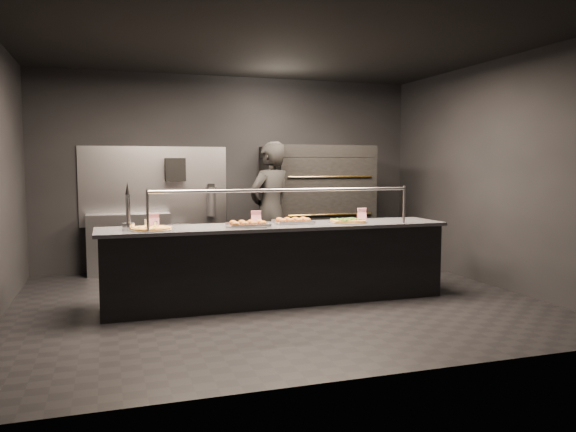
{
  "coord_description": "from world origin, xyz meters",
  "views": [
    {
      "loc": [
        -1.9,
        -6.27,
        1.62
      ],
      "look_at": [
        0.19,
        0.2,
        1.0
      ],
      "focal_mm": 35.0,
      "sensor_mm": 36.0,
      "label": 1
    }
  ],
  "objects_px": {
    "prep_shelf": "(129,244)",
    "towel_dispenser": "(175,170)",
    "slider_tray_a": "(248,224)",
    "fire_extinguisher": "(211,201)",
    "beer_tap": "(128,216)",
    "slider_tray_b": "(293,221)",
    "service_counter": "(278,263)",
    "pizza_oven": "(316,207)",
    "square_pizza": "(348,221)",
    "trash_bin": "(178,248)",
    "round_pizza": "(152,229)",
    "worker": "(270,212)"
  },
  "relations": [
    {
      "from": "service_counter",
      "to": "beer_tap",
      "type": "xyz_separation_m",
      "value": [
        -1.69,
        -0.02,
        0.6
      ]
    },
    {
      "from": "slider_tray_a",
      "to": "slider_tray_b",
      "type": "distance_m",
      "value": 0.63
    },
    {
      "from": "towel_dispenser",
      "to": "worker",
      "type": "height_order",
      "value": "worker"
    },
    {
      "from": "square_pizza",
      "to": "trash_bin",
      "type": "distance_m",
      "value": 2.93
    },
    {
      "from": "service_counter",
      "to": "towel_dispenser",
      "type": "bearing_deg",
      "value": 110.63
    },
    {
      "from": "pizza_oven",
      "to": "fire_extinguisher",
      "type": "height_order",
      "value": "pizza_oven"
    },
    {
      "from": "prep_shelf",
      "to": "round_pizza",
      "type": "bearing_deg",
      "value": -86.45
    },
    {
      "from": "towel_dispenser",
      "to": "slider_tray_b",
      "type": "relative_size",
      "value": 0.69
    },
    {
      "from": "slider_tray_b",
      "to": "square_pizza",
      "type": "relative_size",
      "value": 1.07
    },
    {
      "from": "fire_extinguisher",
      "to": "square_pizza",
      "type": "distance_m",
      "value": 2.73
    },
    {
      "from": "service_counter",
      "to": "slider_tray_b",
      "type": "bearing_deg",
      "value": 21.76
    },
    {
      "from": "fire_extinguisher",
      "to": "round_pizza",
      "type": "bearing_deg",
      "value": -113.75
    },
    {
      "from": "towel_dispenser",
      "to": "slider_tray_a",
      "type": "height_order",
      "value": "towel_dispenser"
    },
    {
      "from": "beer_tap",
      "to": "slider_tray_b",
      "type": "bearing_deg",
      "value": 3.15
    },
    {
      "from": "slider_tray_b",
      "to": "fire_extinguisher",
      "type": "bearing_deg",
      "value": 103.94
    },
    {
      "from": "prep_shelf",
      "to": "square_pizza",
      "type": "distance_m",
      "value": 3.45
    },
    {
      "from": "towel_dispenser",
      "to": "slider_tray_a",
      "type": "relative_size",
      "value": 0.65
    },
    {
      "from": "round_pizza",
      "to": "square_pizza",
      "type": "relative_size",
      "value": 1.04
    },
    {
      "from": "slider_tray_a",
      "to": "round_pizza",
      "type": "bearing_deg",
      "value": 179.99
    },
    {
      "from": "fire_extinguisher",
      "to": "round_pizza",
      "type": "height_order",
      "value": "fire_extinguisher"
    },
    {
      "from": "service_counter",
      "to": "round_pizza",
      "type": "height_order",
      "value": "service_counter"
    },
    {
      "from": "prep_shelf",
      "to": "slider_tray_a",
      "type": "xyz_separation_m",
      "value": [
        1.22,
        -2.42,
        0.5
      ]
    },
    {
      "from": "slider_tray_a",
      "to": "towel_dispenser",
      "type": "bearing_deg",
      "value": 101.77
    },
    {
      "from": "beer_tap",
      "to": "trash_bin",
      "type": "relative_size",
      "value": 0.71
    },
    {
      "from": "pizza_oven",
      "to": "slider_tray_a",
      "type": "xyz_separation_m",
      "value": [
        -1.58,
        -2.0,
        -0.02
      ]
    },
    {
      "from": "fire_extinguisher",
      "to": "beer_tap",
      "type": "relative_size",
      "value": 0.97
    },
    {
      "from": "towel_dispenser",
      "to": "round_pizza",
      "type": "relative_size",
      "value": 0.71
    },
    {
      "from": "round_pizza",
      "to": "trash_bin",
      "type": "bearing_deg",
      "value": 76.66
    },
    {
      "from": "towel_dispenser",
      "to": "slider_tray_b",
      "type": "height_order",
      "value": "towel_dispenser"
    },
    {
      "from": "towel_dispenser",
      "to": "fire_extinguisher",
      "type": "xyz_separation_m",
      "value": [
        0.55,
        0.01,
        -0.49
      ]
    },
    {
      "from": "beer_tap",
      "to": "slider_tray_a",
      "type": "relative_size",
      "value": 0.96
    },
    {
      "from": "fire_extinguisher",
      "to": "trash_bin",
      "type": "bearing_deg",
      "value": -161.88
    },
    {
      "from": "prep_shelf",
      "to": "towel_dispenser",
      "type": "height_order",
      "value": "towel_dispenser"
    },
    {
      "from": "pizza_oven",
      "to": "trash_bin",
      "type": "distance_m",
      "value": 2.21
    },
    {
      "from": "towel_dispenser",
      "to": "round_pizza",
      "type": "distance_m",
      "value": 2.62
    },
    {
      "from": "prep_shelf",
      "to": "trash_bin",
      "type": "height_order",
      "value": "prep_shelf"
    },
    {
      "from": "pizza_oven",
      "to": "round_pizza",
      "type": "height_order",
      "value": "pizza_oven"
    },
    {
      "from": "service_counter",
      "to": "fire_extinguisher",
      "type": "bearing_deg",
      "value": 98.3
    },
    {
      "from": "beer_tap",
      "to": "round_pizza",
      "type": "distance_m",
      "value": 0.28
    },
    {
      "from": "service_counter",
      "to": "pizza_oven",
      "type": "relative_size",
      "value": 2.15
    },
    {
      "from": "beer_tap",
      "to": "trash_bin",
      "type": "bearing_deg",
      "value": 70.62
    },
    {
      "from": "service_counter",
      "to": "slider_tray_b",
      "type": "relative_size",
      "value": 8.11
    },
    {
      "from": "slider_tray_b",
      "to": "square_pizza",
      "type": "bearing_deg",
      "value": -10.18
    },
    {
      "from": "pizza_oven",
      "to": "fire_extinguisher",
      "type": "bearing_deg",
      "value": 162.11
    },
    {
      "from": "pizza_oven",
      "to": "worker",
      "type": "xyz_separation_m",
      "value": [
        -0.93,
        -0.67,
        0.0
      ]
    },
    {
      "from": "round_pizza",
      "to": "slider_tray_a",
      "type": "height_order",
      "value": "slider_tray_a"
    },
    {
      "from": "service_counter",
      "to": "beer_tap",
      "type": "distance_m",
      "value": 1.79
    },
    {
      "from": "slider_tray_b",
      "to": "square_pizza",
      "type": "xyz_separation_m",
      "value": [
        0.66,
        -0.12,
        -0.01
      ]
    },
    {
      "from": "beer_tap",
      "to": "service_counter",
      "type": "bearing_deg",
      "value": 0.53
    },
    {
      "from": "prep_shelf",
      "to": "beer_tap",
      "type": "relative_size",
      "value": 2.32
    }
  ]
}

